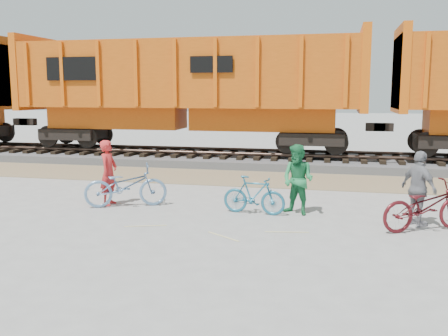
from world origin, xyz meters
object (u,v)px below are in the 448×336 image
(bicycle_teal, at_px, (254,195))
(person_man, at_px, (298,180))
(hopper_car_center, at_px, (187,88))
(person_solo, at_px, (109,173))
(bicycle_maroon, at_px, (426,206))
(person_woman, at_px, (419,189))
(bicycle_blue, at_px, (126,185))

(bicycle_teal, bearing_deg, person_man, -71.45)
(hopper_car_center, relative_size, person_solo, 8.49)
(hopper_car_center, height_order, person_solo, hopper_car_center)
(bicycle_maroon, xyz_separation_m, person_woman, (-0.10, 0.40, 0.28))
(bicycle_teal, height_order, person_man, person_man)
(person_woman, bearing_deg, person_man, 44.94)
(bicycle_blue, distance_m, person_man, 4.26)
(hopper_car_center, relative_size, bicycle_blue, 6.88)
(hopper_car_center, xyz_separation_m, person_solo, (0.37, -8.06, -2.18))
(bicycle_teal, relative_size, person_solo, 0.91)
(bicycle_teal, bearing_deg, hopper_car_center, 33.89)
(bicycle_teal, height_order, person_woman, person_woman)
(bicycle_blue, xyz_separation_m, bicycle_teal, (3.25, -0.05, -0.08))
(person_man, bearing_deg, bicycle_maroon, 10.35)
(bicycle_maroon, distance_m, person_woman, 0.50)
(person_woman, bearing_deg, bicycle_teal, 50.72)
(hopper_car_center, distance_m, person_woman, 11.64)
(person_man, bearing_deg, bicycle_teal, -141.14)
(person_solo, bearing_deg, bicycle_blue, -101.66)
(person_man, height_order, person_woman, person_man)
(bicycle_teal, xyz_separation_m, person_man, (1.00, 0.20, 0.37))
(person_solo, relative_size, person_woman, 1.02)
(person_woman, bearing_deg, hopper_car_center, 6.84)
(person_woman, bearing_deg, person_solo, 51.44)
(person_solo, height_order, person_woman, person_solo)
(bicycle_blue, distance_m, person_solo, 0.59)
(person_man, bearing_deg, bicycle_blue, -150.42)
(person_solo, bearing_deg, hopper_car_center, 2.28)
(person_solo, bearing_deg, person_man, -89.75)
(bicycle_teal, bearing_deg, bicycle_blue, 96.37)
(bicycle_blue, relative_size, bicycle_teal, 1.36)
(bicycle_teal, distance_m, bicycle_maroon, 3.75)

